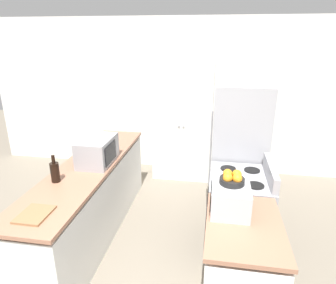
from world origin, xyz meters
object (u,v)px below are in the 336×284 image
(refrigerator, at_px, (238,152))
(toaster_oven, at_px, (230,197))
(microwave, at_px, (97,151))
(fruit_bowl, at_px, (232,178))
(pantry_cabinet, at_px, (183,121))
(stove, at_px, (238,214))
(wine_bottle, at_px, (55,172))

(refrigerator, bearing_deg, toaster_oven, -95.87)
(microwave, bearing_deg, fruit_bowl, -26.32)
(refrigerator, distance_m, microwave, 1.76)
(microwave, bearing_deg, pantry_cabinet, 65.78)
(refrigerator, xyz_separation_m, microwave, (-1.62, -0.67, 0.17))
(pantry_cabinet, relative_size, refrigerator, 1.09)
(stove, distance_m, toaster_oven, 0.87)
(fruit_bowl, bearing_deg, pantry_cabinet, 105.85)
(stove, height_order, toaster_oven, toaster_oven)
(refrigerator, xyz_separation_m, wine_bottle, (-1.86, -1.19, 0.13))
(fruit_bowl, bearing_deg, wine_bottle, 172.98)
(pantry_cabinet, xyz_separation_m, microwave, (-0.78, -1.74, 0.10))
(toaster_oven, bearing_deg, wine_bottle, 172.37)
(pantry_cabinet, distance_m, refrigerator, 1.36)
(wine_bottle, xyz_separation_m, fruit_bowl, (1.72, -0.21, 0.17))
(stove, xyz_separation_m, toaster_oven, (-0.14, -0.65, 0.56))
(stove, xyz_separation_m, wine_bottle, (-1.85, -0.42, 0.55))
(stove, height_order, wine_bottle, wine_bottle)
(pantry_cabinet, xyz_separation_m, fruit_bowl, (0.70, -2.47, 0.23))
(stove, bearing_deg, refrigerator, 89.26)
(toaster_oven, bearing_deg, pantry_cabinet, 105.61)
(microwave, xyz_separation_m, toaster_oven, (1.48, -0.75, -0.03))
(pantry_cabinet, height_order, toaster_oven, pantry_cabinet)
(microwave, height_order, toaster_oven, microwave)
(wine_bottle, bearing_deg, microwave, 65.21)
(stove, distance_m, wine_bottle, 1.98)
(pantry_cabinet, distance_m, toaster_oven, 2.58)
(microwave, relative_size, wine_bottle, 1.85)
(stove, relative_size, refrigerator, 0.60)
(refrigerator, relative_size, microwave, 3.33)
(wine_bottle, bearing_deg, toaster_oven, -7.63)
(pantry_cabinet, bearing_deg, fruit_bowl, -74.15)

